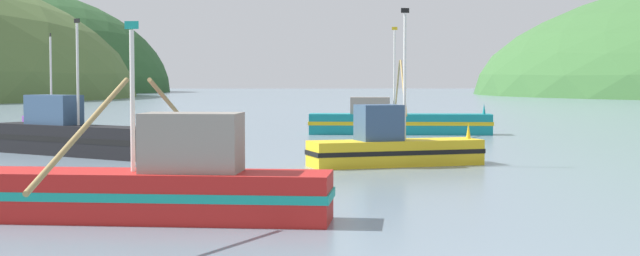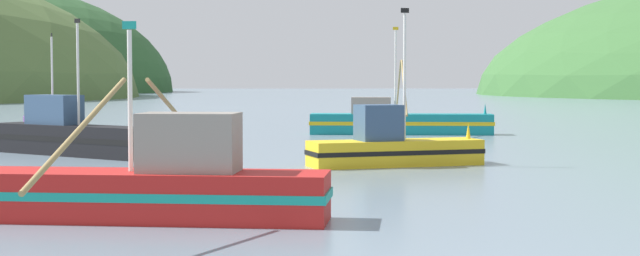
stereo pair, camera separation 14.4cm
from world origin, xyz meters
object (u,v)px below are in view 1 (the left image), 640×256
at_px(fishing_boat_teal, 397,122).
at_px(fishing_boat_yellow, 393,147).
at_px(fishing_boat_black, 72,135).
at_px(fishing_boat_purple, 50,126).
at_px(fishing_boat_red, 148,187).

relative_size(fishing_boat_teal, fishing_boat_yellow, 2.65).
bearing_deg(fishing_boat_black, fishing_boat_yellow, 14.20).
bearing_deg(fishing_boat_teal, fishing_boat_black, -133.41).
bearing_deg(fishing_boat_yellow, fishing_boat_teal, 67.19).
relative_size(fishing_boat_black, fishing_boat_purple, 1.00).
xyz_separation_m(fishing_boat_black, fishing_boat_red, (6.95, -19.56, -0.07)).
bearing_deg(fishing_boat_black, fishing_boat_red, -36.44).
xyz_separation_m(fishing_boat_purple, fishing_boat_yellow, (19.36, -18.53, 0.08)).
xyz_separation_m(fishing_boat_teal, fishing_boat_yellow, (-2.29, -20.71, -0.05)).
bearing_deg(fishing_boat_teal, fishing_boat_red, -101.71).
distance_m(fishing_boat_black, fishing_boat_purple, 14.11).
distance_m(fishing_boat_teal, fishing_boat_red, 36.39).
bearing_deg(fishing_boat_teal, fishing_boat_purple, -170.13).
distance_m(fishing_boat_yellow, fishing_boat_red, 16.22).
bearing_deg(fishing_boat_red, fishing_boat_yellow, -111.61).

